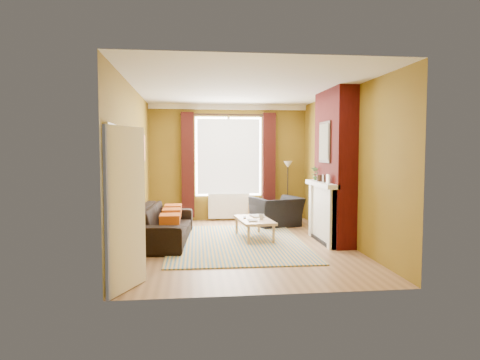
% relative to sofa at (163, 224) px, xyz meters
% --- Properties ---
extents(ground, '(5.50, 5.50, 0.00)m').
position_rel_sofa_xyz_m(ground, '(1.42, -0.34, -0.34)').
color(ground, brown).
rests_on(ground, ground).
extents(room_walls, '(3.82, 5.54, 2.83)m').
position_rel_sofa_xyz_m(room_walls, '(2.05, -0.06, 1.04)').
color(room_walls, brown).
rests_on(room_walls, ground).
extents(striped_rug, '(2.49, 3.43, 0.02)m').
position_rel_sofa_xyz_m(striped_rug, '(1.33, -0.22, -0.33)').
color(striped_rug, teal).
rests_on(striped_rug, ground).
extents(sofa, '(1.08, 2.39, 0.68)m').
position_rel_sofa_xyz_m(sofa, '(0.00, 0.00, 0.00)').
color(sofa, black).
rests_on(sofa, ground).
extents(armchair, '(1.23, 1.15, 0.65)m').
position_rel_sofa_xyz_m(armchair, '(2.42, 1.41, -0.01)').
color(armchair, black).
rests_on(armchair, ground).
extents(coffee_table, '(0.70, 1.22, 0.39)m').
position_rel_sofa_xyz_m(coffee_table, '(1.71, 0.09, 0.01)').
color(coffee_table, tan).
rests_on(coffee_table, ground).
extents(wicker_stool, '(0.46, 0.46, 0.45)m').
position_rel_sofa_xyz_m(wicker_stool, '(2.04, 2.06, -0.11)').
color(wicker_stool, '#9E7A44').
rests_on(wicker_stool, ground).
extents(floor_lamp, '(0.27, 0.27, 1.44)m').
position_rel_sofa_xyz_m(floor_lamp, '(2.82, 2.06, 0.80)').
color(floor_lamp, black).
rests_on(floor_lamp, ground).
extents(book_a, '(0.18, 0.24, 0.02)m').
position_rel_sofa_xyz_m(book_a, '(1.56, -0.15, 0.06)').
color(book_a, '#999999').
rests_on(book_a, coffee_table).
extents(book_b, '(0.29, 0.36, 0.02)m').
position_rel_sofa_xyz_m(book_b, '(1.70, 0.35, 0.06)').
color(book_b, '#999999').
rests_on(book_b, coffee_table).
extents(mug, '(0.14, 0.14, 0.10)m').
position_rel_sofa_xyz_m(mug, '(1.84, 0.01, 0.10)').
color(mug, '#999999').
rests_on(mug, coffee_table).
extents(tv_remote, '(0.07, 0.17, 0.02)m').
position_rel_sofa_xyz_m(tv_remote, '(1.54, 0.20, 0.06)').
color(tv_remote, black).
rests_on(tv_remote, coffee_table).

